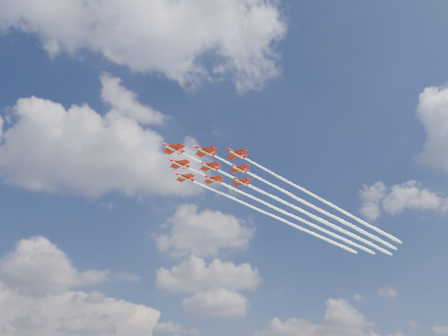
{
  "coord_description": "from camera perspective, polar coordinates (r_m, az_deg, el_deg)",
  "views": [
    {
      "loc": [
        -15.71,
        -143.68,
        5.59
      ],
      "look_at": [
        12.07,
        5.07,
        85.44
      ],
      "focal_mm": 35.0,
      "sensor_mm": 36.0,
      "label": 1
    }
  ],
  "objects": [
    {
      "name": "jet_row2_port",
      "position": [
        209.92,
        11.83,
        -5.07
      ],
      "size": [
        123.42,
        91.12,
        2.57
      ],
      "rotation": [
        0.0,
        0.0,
        0.63
      ],
      "color": "red"
    },
    {
      "name": "jet_row2_starb",
      "position": [
        216.91,
        8.7,
        -6.1
      ],
      "size": [
        123.42,
        91.12,
        2.57
      ],
      "rotation": [
        0.0,
        0.0,
        0.63
      ],
      "color": "red"
    },
    {
      "name": "jet_row3_starb",
      "position": [
        227.74,
        8.6,
        -7.18
      ],
      "size": [
        123.42,
        91.12,
        2.57
      ],
      "rotation": [
        0.0,
        0.0,
        0.63
      ],
      "color": "red"
    },
    {
      "name": "jet_tail",
      "position": [
        235.67,
        14.04,
        -7.36
      ],
      "size": [
        123.42,
        91.12,
        2.57
      ],
      "rotation": [
        0.0,
        0.0,
        0.63
      ],
      "color": "red"
    },
    {
      "name": "jet_row4_port",
      "position": [
        224.91,
        14.38,
        -6.34
      ],
      "size": [
        123.42,
        91.12,
        2.57
      ],
      "rotation": [
        0.0,
        0.0,
        0.63
      ],
      "color": "red"
    },
    {
      "name": "jet_lead",
      "position": [
        206.17,
        8.8,
        -4.92
      ],
      "size": [
        123.42,
        91.12,
        2.57
      ],
      "rotation": [
        0.0,
        0.0,
        0.63
      ],
      "color": "red"
    },
    {
      "name": "jet_row3_port",
      "position": [
        214.24,
        14.75,
        -5.2
      ],
      "size": [
        123.42,
        91.12,
        2.57
      ],
      "rotation": [
        0.0,
        0.0,
        0.63
      ],
      "color": "red"
    },
    {
      "name": "jet_row4_starb",
      "position": [
        231.45,
        11.36,
        -7.28
      ],
      "size": [
        123.42,
        91.12,
        2.57
      ],
      "rotation": [
        0.0,
        0.0,
        0.63
      ],
      "color": "red"
    },
    {
      "name": "jet_row3_centre",
      "position": [
        220.64,
        11.59,
        -6.23
      ],
      "size": [
        123.42,
        91.12,
        2.57
      ],
      "rotation": [
        0.0,
        0.0,
        0.63
      ],
      "color": "red"
    }
  ]
}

